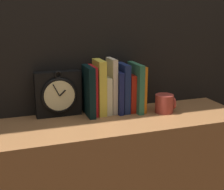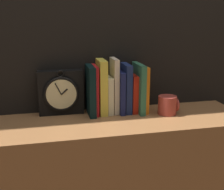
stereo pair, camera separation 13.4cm
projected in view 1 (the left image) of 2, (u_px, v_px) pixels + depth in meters
wall_back at (98, 20)px, 1.45m from camera, size 6.00×0.05×2.60m
clock at (58, 94)px, 1.41m from camera, size 0.20×0.07×0.21m
book_slot0_black at (89, 91)px, 1.41m from camera, size 0.03×0.14×0.23m
book_slot1_red at (93, 90)px, 1.43m from camera, size 0.02×0.12×0.23m
book_slot2_yellow at (100, 87)px, 1.43m from camera, size 0.03×0.12×0.25m
book_slot3_cream at (106, 95)px, 1.46m from camera, size 0.03×0.11×0.17m
book_slot4_cream at (112, 86)px, 1.45m from camera, size 0.02×0.11×0.26m
book_slot5_navy at (117, 92)px, 1.46m from camera, size 0.02×0.13×0.20m
book_slot6_navy at (123, 88)px, 1.47m from camera, size 0.03×0.12×0.23m
book_slot7_red at (129, 92)px, 1.49m from camera, size 0.03×0.12×0.18m
book_slot8_green at (136, 87)px, 1.47m from camera, size 0.03×0.15×0.23m
book_slot9_orange at (140, 88)px, 1.49m from camera, size 0.02×0.14×0.22m
mug at (165, 103)px, 1.47m from camera, size 0.09×0.09×0.09m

